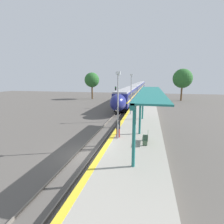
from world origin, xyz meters
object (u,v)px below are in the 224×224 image
at_px(lamppost_mid, 131,92).
at_px(person_waiting, 118,128).
at_px(train, 138,88).
at_px(railway_signal, 116,95).
at_px(platform_bench, 146,137).
at_px(lamppost_near, 118,102).

bearing_deg(lamppost_mid, person_waiting, -90.13).
distance_m(train, railway_signal, 37.56).
relative_size(train, platform_bench, 60.49).
bearing_deg(lamppost_near, person_waiting, 94.59).
relative_size(platform_bench, lamppost_near, 0.27).
bearing_deg(railway_signal, lamppost_mid, -68.01).
bearing_deg(person_waiting, railway_signal, 101.64).
bearing_deg(lamppost_mid, platform_bench, -77.46).
xyz_separation_m(train, person_waiting, (2.36, -58.30, -0.35)).
distance_m(railway_signal, lamppost_mid, 11.60).
height_order(platform_bench, railway_signal, railway_signal).
height_order(train, lamppost_near, lamppost_near).
bearing_deg(platform_bench, railway_signal, 107.31).
bearing_deg(lamppost_near, railway_signal, 101.54).
bearing_deg(person_waiting, lamppost_mid, 89.87).
distance_m(person_waiting, railway_signal, 21.25).
xyz_separation_m(train, platform_bench, (4.84, -59.21, -0.71)).
xyz_separation_m(platform_bench, lamppost_near, (-2.46, 0.62, 2.77)).
bearing_deg(train, person_waiting, -87.69).
distance_m(person_waiting, lamppost_mid, 10.42).
distance_m(platform_bench, person_waiting, 2.67).
xyz_separation_m(railway_signal, lamppost_near, (4.31, -21.08, 1.54)).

